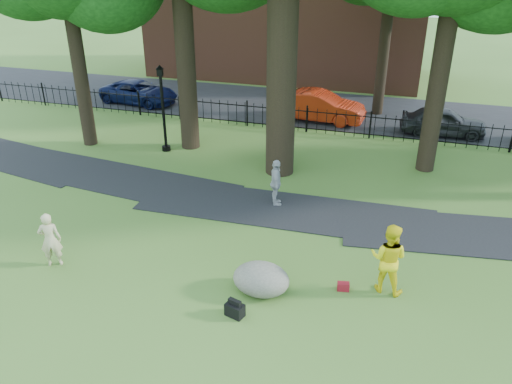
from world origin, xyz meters
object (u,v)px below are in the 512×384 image
(woman, at_px, (50,240))
(boulder, at_px, (261,277))
(lamppost, at_px, (163,110))
(man, at_px, (388,258))
(red_sedan, at_px, (319,106))

(woman, distance_m, boulder, 5.92)
(boulder, distance_m, lamppost, 10.86)
(man, bearing_deg, boulder, 28.64)
(woman, relative_size, red_sedan, 0.35)
(boulder, bearing_deg, man, 18.70)
(boulder, bearing_deg, lamppost, 129.52)
(lamppost, bearing_deg, red_sedan, 33.96)
(red_sedan, bearing_deg, lamppost, 142.33)
(lamppost, relative_size, red_sedan, 0.81)
(man, xyz_separation_m, lamppost, (-9.90, 7.28, 0.87))
(boulder, bearing_deg, woman, -174.54)
(boulder, relative_size, red_sedan, 0.32)
(man, relative_size, red_sedan, 0.42)
(woman, height_order, red_sedan, woman)
(lamppost, xyz_separation_m, red_sedan, (5.55, 6.14, -1.07))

